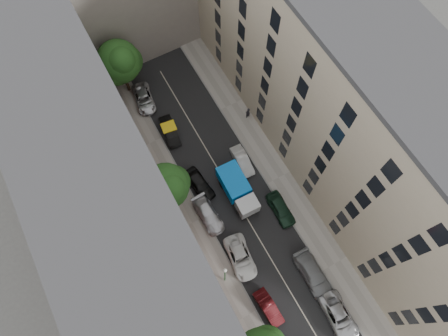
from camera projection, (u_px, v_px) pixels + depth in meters
ground at (236, 200)px, 44.30m from camera, size 120.00×120.00×0.00m
road_surface at (236, 200)px, 44.30m from camera, size 8.00×44.00×0.02m
sidewalk_left at (192, 223)px, 43.20m from camera, size 3.00×44.00×0.15m
sidewalk_right at (278, 178)px, 45.27m from camera, size 3.00×44.00×0.15m
building_left at (124, 223)px, 33.03m from camera, size 8.00×44.00×20.00m
building_right at (342, 112)px, 37.16m from camera, size 8.00×44.00×20.00m
tarp_truck at (237, 189)px, 43.20m from camera, size 2.53×5.98×2.74m
car_left_1 at (269, 308)px, 39.30m from camera, size 1.59×3.96×1.28m
car_left_2 at (241, 257)px, 41.17m from camera, size 2.93×5.20×1.37m
car_left_3 at (208, 215)px, 42.92m from camera, size 2.11×4.83×1.38m
car_left_4 at (199, 184)px, 44.25m from camera, size 2.28×4.58×1.50m
car_left_5 at (170, 131)px, 46.89m from camera, size 1.94×4.36×1.39m
car_left_6 at (144, 99)px, 48.69m from camera, size 2.85×4.95×1.30m
car_right_0 at (339, 317)px, 38.92m from camera, size 2.64×5.17×1.40m
car_right_1 at (313, 274)px, 40.45m from camera, size 2.19×5.23×1.51m
car_right_2 at (281, 209)px, 43.15m from camera, size 1.85×4.33×1.46m
car_right_3 at (242, 161)px, 45.45m from camera, size 1.61×4.06×1.31m
tree_mid at (167, 187)px, 38.97m from camera, size 4.97×4.65×8.10m
tree_far at (120, 63)px, 44.89m from camera, size 5.27×5.00×8.08m
lamp_post at (225, 274)px, 37.09m from camera, size 0.36×0.36×6.56m
pedestrian at (248, 113)px, 47.46m from camera, size 0.74×0.59×1.79m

